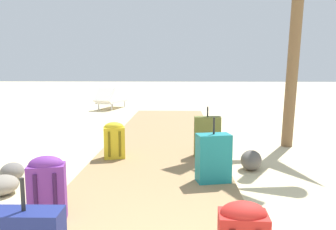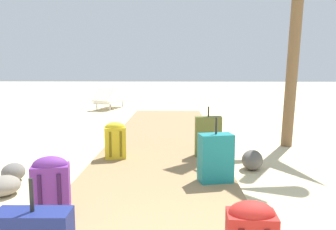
% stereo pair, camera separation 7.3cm
% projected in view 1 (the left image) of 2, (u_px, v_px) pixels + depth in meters
% --- Properties ---
extents(ground_plane, '(60.00, 60.00, 0.00)m').
position_uv_depth(ground_plane, '(158.00, 164.00, 5.29)').
color(ground_plane, beige).
extents(boardwalk, '(2.00, 9.83, 0.08)m').
position_uv_depth(boardwalk, '(162.00, 147.00, 6.26)').
color(boardwalk, '#9E7A51').
rests_on(boardwalk, ground).
extents(backpack_purple, '(0.36, 0.28, 0.60)m').
position_uv_depth(backpack_purple, '(47.00, 187.00, 3.11)').
color(backpack_purple, '#6B2D84').
rests_on(backpack_purple, boardwalk).
extents(suitcase_teal, '(0.44, 0.31, 0.79)m').
position_uv_depth(suitcase_teal, '(213.00, 158.00, 4.19)').
color(suitcase_teal, '#197A7F').
rests_on(suitcase_teal, boardwalk).
extents(suitcase_olive, '(0.41, 0.17, 0.78)m').
position_uv_depth(suitcase_olive, '(207.00, 136.00, 5.40)').
color(suitcase_olive, olive).
rests_on(suitcase_olive, boardwalk).
extents(backpack_yellow, '(0.35, 0.28, 0.56)m').
position_uv_depth(backpack_yellow, '(114.00, 139.00, 5.29)').
color(backpack_yellow, gold).
rests_on(backpack_yellow, boardwalk).
extents(lounge_chair, '(0.96, 1.66, 0.77)m').
position_uv_depth(lounge_chair, '(110.00, 100.00, 12.19)').
color(lounge_chair, white).
rests_on(lounge_chair, ground).
extents(rock_left_near, '(0.35, 0.37, 0.23)m').
position_uv_depth(rock_left_near, '(12.00, 172.00, 4.51)').
color(rock_left_near, slate).
rests_on(rock_left_near, ground).
extents(rock_right_near, '(0.39, 0.46, 0.28)m').
position_uv_depth(rock_right_near, '(251.00, 160.00, 4.97)').
color(rock_right_near, '#5B5651').
rests_on(rock_right_near, ground).
extents(rock_left_far, '(0.44, 0.47, 0.22)m').
position_uv_depth(rock_left_far, '(2.00, 185.00, 4.01)').
color(rock_left_far, gray).
rests_on(rock_left_far, ground).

